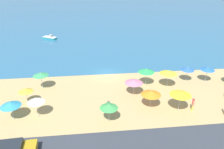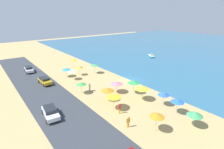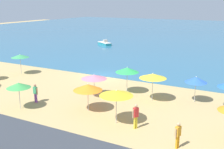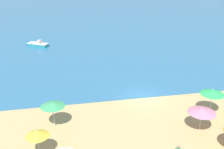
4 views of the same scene
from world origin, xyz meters
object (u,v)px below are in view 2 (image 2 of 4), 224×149
object	(u,v)px
parked_car_0	(29,69)
beach_umbrella_1	(114,96)
bather_0	(90,87)
parked_car_3	(50,112)
beach_umbrella_12	(72,71)
skiff_nearshore	(151,56)
beach_umbrella_4	(134,82)
beach_umbrella_13	(157,115)
beach_umbrella_10	(164,94)
bather_2	(128,121)
beach_umbrella_5	(142,88)
beach_umbrella_7	(79,67)
beach_umbrella_8	(73,60)
beach_umbrella_9	(66,69)
beach_umbrella_11	(195,114)
bather_1	(119,108)
beach_umbrella_6	(81,83)
beach_umbrella_3	(117,83)
beach_umbrella_0	(107,89)
parked_car_1	(45,80)
beach_umbrella_2	(95,65)
beach_umbrella_14	(177,101)

from	to	relation	value
parked_car_0	beach_umbrella_1	bearing A→B (deg)	11.87
bather_0	parked_car_3	world-z (taller)	bather_0
beach_umbrella_1	beach_umbrella_12	world-z (taller)	beach_umbrella_1
bather_0	skiff_nearshore	xyz separation A→B (m)	(-11.35, 32.08, -0.56)
beach_umbrella_4	beach_umbrella_13	bearing A→B (deg)	-29.99
beach_umbrella_1	beach_umbrella_10	bearing A→B (deg)	60.74
bather_2	skiff_nearshore	xyz separation A→B (m)	(-24.64, 34.04, -0.57)
beach_umbrella_5	parked_car_0	world-z (taller)	beach_umbrella_5
bather_2	beach_umbrella_10	bearing A→B (deg)	95.79
beach_umbrella_7	bather_2	xyz separation A→B (m)	(23.12, -4.90, -1.06)
beach_umbrella_8	beach_umbrella_9	world-z (taller)	beach_umbrella_8
parked_car_0	beach_umbrella_12	bearing A→B (deg)	28.81
beach_umbrella_4	beach_umbrella_11	size ratio (longest dim) A/B	1.17
beach_umbrella_8	bather_1	world-z (taller)	beach_umbrella_8
beach_umbrella_11	skiff_nearshore	xyz separation A→B (m)	(-29.95, 26.83, -1.54)
beach_umbrella_5	beach_umbrella_6	bearing A→B (deg)	-141.93
beach_umbrella_3	beach_umbrella_0	bearing A→B (deg)	-66.35
skiff_nearshore	parked_car_1	bearing A→B (deg)	-86.85
beach_umbrella_3	bather_1	xyz separation A→B (m)	(6.19, -4.48, -0.91)
beach_umbrella_8	beach_umbrella_6	bearing A→B (deg)	-21.46
beach_umbrella_0	beach_umbrella_2	xyz separation A→B (m)	(-13.84, 6.16, 0.25)
beach_umbrella_3	beach_umbrella_7	xyz separation A→B (m)	(-13.57, -0.88, 0.07)
beach_umbrella_9	parked_car_1	xyz separation A→B (m)	(1.44, -5.71, -1.17)
beach_umbrella_2	beach_umbrella_12	distance (m)	6.66
beach_umbrella_8	beach_umbrella_12	size ratio (longest dim) A/B	1.07
beach_umbrella_10	skiff_nearshore	distance (m)	34.72
beach_umbrella_0	beach_umbrella_5	size ratio (longest dim) A/B	0.92
beach_umbrella_2	beach_umbrella_5	xyz separation A→B (m)	(17.62, -1.40, 0.06)
beach_umbrella_13	beach_umbrella_10	bearing A→B (deg)	119.91
bather_1	parked_car_1	size ratio (longest dim) A/B	0.41
beach_umbrella_14	skiff_nearshore	world-z (taller)	beach_umbrella_14
beach_umbrella_6	bather_0	world-z (taller)	beach_umbrella_6
beach_umbrella_3	skiff_nearshore	xyz separation A→B (m)	(-15.09, 28.26, -1.55)
beach_umbrella_4	beach_umbrella_13	distance (m)	11.64
beach_umbrella_13	beach_umbrella_12	bearing A→B (deg)	-179.33
beach_umbrella_9	bather_2	distance (m)	24.09
beach_umbrella_3	beach_umbrella_7	distance (m)	13.59
beach_umbrella_9	beach_umbrella_14	bearing A→B (deg)	13.86
beach_umbrella_2	bather_1	xyz separation A→B (m)	(18.62, -7.42, -1.24)
beach_umbrella_10	beach_umbrella_8	bearing A→B (deg)	-175.58
beach_umbrella_2	beach_umbrella_13	size ratio (longest dim) A/B	0.97
beach_umbrella_13	parked_car_1	world-z (taller)	beach_umbrella_13
beach_umbrella_0	parked_car_0	distance (m)	26.11
beach_umbrella_8	parked_car_3	size ratio (longest dim) A/B	0.60
beach_umbrella_5	parked_car_3	distance (m)	15.48
parked_car_0	beach_umbrella_6	bearing A→B (deg)	13.34
beach_umbrella_3	beach_umbrella_14	bearing A→B (deg)	12.36
skiff_nearshore	parked_car_0	bearing A→B (deg)	-102.61
beach_umbrella_6	beach_umbrella_8	world-z (taller)	beach_umbrella_8
beach_umbrella_1	beach_umbrella_7	world-z (taller)	beach_umbrella_1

